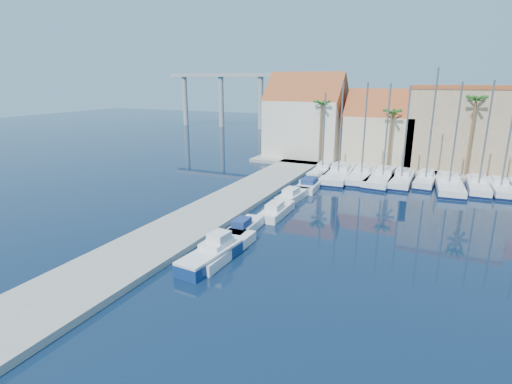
# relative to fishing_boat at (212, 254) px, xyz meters

# --- Properties ---
(ground) EXTENTS (260.00, 260.00, 0.00)m
(ground) POSITION_rel_fishing_boat_xyz_m (3.42, -5.88, -0.67)
(ground) COLOR black
(ground) RESTS_ON ground
(quay_west) EXTENTS (6.00, 77.00, 0.50)m
(quay_west) POSITION_rel_fishing_boat_xyz_m (-5.58, 7.62, -0.42)
(quay_west) COLOR gray
(quay_west) RESTS_ON ground
(shore_north) EXTENTS (54.00, 16.00, 0.50)m
(shore_north) POSITION_rel_fishing_boat_xyz_m (13.42, 42.12, -0.42)
(shore_north) COLOR gray
(shore_north) RESTS_ON ground
(fishing_boat) EXTENTS (2.42, 5.89, 2.01)m
(fishing_boat) POSITION_rel_fishing_boat_xyz_m (0.00, 0.00, 0.00)
(fishing_boat) COLOR navy
(fishing_boat) RESTS_ON ground
(motorboat_west_0) EXTENTS (2.39, 7.24, 1.40)m
(motorboat_west_0) POSITION_rel_fishing_boat_xyz_m (-0.09, 1.50, -0.16)
(motorboat_west_0) COLOR white
(motorboat_west_0) RESTS_ON ground
(motorboat_west_1) EXTENTS (1.85, 5.17, 1.40)m
(motorboat_west_1) POSITION_rel_fishing_boat_xyz_m (-0.55, 6.22, -0.16)
(motorboat_west_1) COLOR white
(motorboat_west_1) RESTS_ON ground
(motorboat_west_2) EXTENTS (1.88, 5.65, 1.40)m
(motorboat_west_2) POSITION_rel_fishing_boat_xyz_m (0.25, 11.67, -0.16)
(motorboat_west_2) COLOR white
(motorboat_west_2) RESTS_ON ground
(motorboat_west_3) EXTENTS (2.19, 5.85, 1.40)m
(motorboat_west_3) POSITION_rel_fishing_boat_xyz_m (-0.13, 17.35, -0.16)
(motorboat_west_3) COLOR white
(motorboat_west_3) RESTS_ON ground
(motorboat_west_4) EXTENTS (2.54, 6.83, 1.40)m
(motorboat_west_4) POSITION_rel_fishing_boat_xyz_m (0.14, 22.80, -0.16)
(motorboat_west_4) COLOR white
(motorboat_west_4) RESTS_ON ground
(motorboat_west_5) EXTENTS (2.52, 6.93, 1.40)m
(motorboat_west_5) POSITION_rel_fishing_boat_xyz_m (-0.11, 26.32, -0.16)
(motorboat_west_5) COLOR white
(motorboat_west_5) RESTS_ON ground
(motorboat_west_6) EXTENTS (2.78, 6.87, 1.40)m
(motorboat_west_6) POSITION_rel_fishing_boat_xyz_m (-0.37, 31.15, -0.16)
(motorboat_west_6) COLOR white
(motorboat_west_6) RESTS_ON ground
(sailboat_0) EXTENTS (2.66, 8.68, 11.10)m
(sailboat_0) POSITION_rel_fishing_boat_xyz_m (-0.40, 30.37, -0.08)
(sailboat_0) COLOR white
(sailboat_0) RESTS_ON ground
(sailboat_1) EXTENTS (3.79, 11.98, 12.71)m
(sailboat_1) POSITION_rel_fishing_boat_xyz_m (2.01, 29.73, -0.10)
(sailboat_1) COLOR white
(sailboat_1) RESTS_ON ground
(sailboat_2) EXTENTS (2.94, 10.27, 12.46)m
(sailboat_2) POSITION_rel_fishing_boat_xyz_m (4.98, 30.07, -0.09)
(sailboat_2) COLOR white
(sailboat_2) RESTS_ON ground
(sailboat_3) EXTENTS (3.89, 11.43, 12.31)m
(sailboat_3) POSITION_rel_fishing_boat_xyz_m (7.75, 30.19, -0.10)
(sailboat_3) COLOR white
(sailboat_3) RESTS_ON ground
(sailboat_4) EXTENTS (2.62, 9.50, 12.05)m
(sailboat_4) POSITION_rel_fishing_boat_xyz_m (9.97, 30.14, -0.08)
(sailboat_4) COLOR white
(sailboat_4) RESTS_ON ground
(sailboat_5) EXTENTS (2.70, 8.35, 14.11)m
(sailboat_5) POSITION_rel_fishing_boat_xyz_m (12.76, 30.90, -0.01)
(sailboat_5) COLOR white
(sailboat_5) RESTS_ON ground
(sailboat_6) EXTENTS (3.70, 11.15, 12.52)m
(sailboat_6) POSITION_rel_fishing_boat_xyz_m (15.37, 29.83, -0.10)
(sailboat_6) COLOR white
(sailboat_6) RESTS_ON ground
(sailboat_7) EXTENTS (2.37, 8.66, 12.72)m
(sailboat_7) POSITION_rel_fishing_boat_xyz_m (18.55, 30.30, -0.05)
(sailboat_7) COLOR white
(sailboat_7) RESTS_ON ground
(sailboat_8) EXTENTS (2.67, 8.21, 12.22)m
(sailboat_8) POSITION_rel_fishing_boat_xyz_m (20.80, 30.35, -0.05)
(sailboat_8) COLOR white
(sailboat_8) RESTS_ON ground
(building_0) EXTENTS (12.30, 9.00, 13.50)m
(building_0) POSITION_rel_fishing_boat_xyz_m (-6.58, 41.12, 5.86)
(building_0) COLOR beige
(building_0) RESTS_ON shore_north
(building_1) EXTENTS (10.30, 8.00, 11.00)m
(building_1) POSITION_rel_fishing_boat_xyz_m (5.42, 41.12, 4.63)
(building_1) COLOR beige
(building_1) RESTS_ON shore_north
(building_2) EXTENTS (14.20, 10.20, 11.50)m
(building_2) POSITION_rel_fishing_boat_xyz_m (16.42, 42.12, 5.59)
(building_2) COLOR tan
(building_2) RESTS_ON shore_north
(palm_0) EXTENTS (2.60, 2.60, 10.15)m
(palm_0) POSITION_rel_fishing_boat_xyz_m (-2.58, 36.12, 8.41)
(palm_0) COLOR brown
(palm_0) RESTS_ON shore_north
(palm_1) EXTENTS (2.60, 2.60, 9.15)m
(palm_1) POSITION_rel_fishing_boat_xyz_m (7.42, 36.12, 7.47)
(palm_1) COLOR brown
(palm_1) RESTS_ON shore_north
(palm_2) EXTENTS (2.60, 2.60, 11.15)m
(palm_2) POSITION_rel_fishing_boat_xyz_m (17.42, 36.12, 9.35)
(palm_2) COLOR brown
(palm_2) RESTS_ON shore_north
(viaduct) EXTENTS (48.00, 2.20, 14.45)m
(viaduct) POSITION_rel_fishing_boat_xyz_m (-35.65, 76.12, 9.58)
(viaduct) COLOR #9E9E99
(viaduct) RESTS_ON ground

